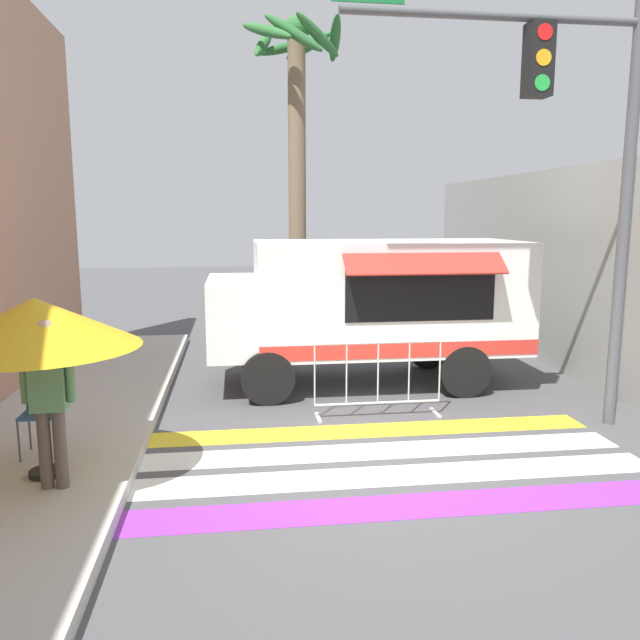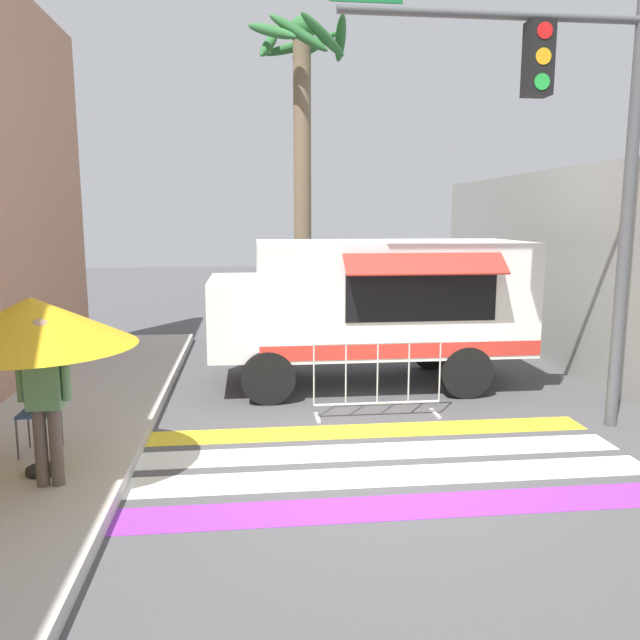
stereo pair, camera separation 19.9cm
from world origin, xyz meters
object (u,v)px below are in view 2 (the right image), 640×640
object	(u,v)px
folding_chair	(40,403)
palm_tree	(302,130)
traffic_signal_pole	(576,135)
barricade_front	(377,380)
vendor_person	(44,391)
patio_umbrella	(32,322)
food_truck	(366,300)

from	to	relation	value
folding_chair	palm_tree	bearing A→B (deg)	83.48
traffic_signal_pole	barricade_front	bearing A→B (deg)	162.75
traffic_signal_pole	barricade_front	world-z (taller)	traffic_signal_pole
folding_chair	vendor_person	size ratio (longest dim) A/B	0.55
patio_umbrella	barricade_front	world-z (taller)	patio_umbrella
food_truck	folding_chair	world-z (taller)	food_truck
food_truck	barricade_front	world-z (taller)	food_truck
barricade_front	folding_chair	bearing A→B (deg)	-163.64
patio_umbrella	folding_chair	xyz separation A→B (m)	(-0.21, 0.70, -1.08)
barricade_front	palm_tree	bearing A→B (deg)	95.06
patio_umbrella	vendor_person	xyz separation A→B (m)	(0.18, -0.33, -0.66)
traffic_signal_pole	barricade_front	distance (m)	4.23
palm_tree	patio_umbrella	bearing A→B (deg)	-113.11
traffic_signal_pole	folding_chair	xyz separation A→B (m)	(-6.71, -0.52, -3.21)
patio_umbrella	folding_chair	distance (m)	1.30
patio_umbrella	palm_tree	xyz separation A→B (m)	(3.53, 8.28, 3.08)
traffic_signal_pole	palm_tree	xyz separation A→B (m)	(-2.97, 7.06, 0.95)
food_truck	traffic_signal_pole	xyz separation A→B (m)	(2.26, -2.55, 2.47)
vendor_person	palm_tree	world-z (taller)	palm_tree
food_truck	traffic_signal_pole	world-z (taller)	traffic_signal_pole
food_truck	palm_tree	bearing A→B (deg)	98.95
patio_umbrella	palm_tree	world-z (taller)	palm_tree
patio_umbrella	folding_chair	bearing A→B (deg)	106.98
patio_umbrella	barricade_front	size ratio (longest dim) A/B	1.13
traffic_signal_pole	food_truck	bearing A→B (deg)	131.46
vendor_person	palm_tree	xyz separation A→B (m)	(3.35, 8.61, 3.74)
food_truck	traffic_signal_pole	size ratio (longest dim) A/B	0.91
food_truck	palm_tree	distance (m)	5.70
traffic_signal_pole	patio_umbrella	size ratio (longest dim) A/B	2.74
vendor_person	barricade_front	bearing A→B (deg)	30.89
palm_tree	food_truck	bearing A→B (deg)	-81.05
traffic_signal_pole	vendor_person	xyz separation A→B (m)	(-6.32, -1.55, -2.79)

